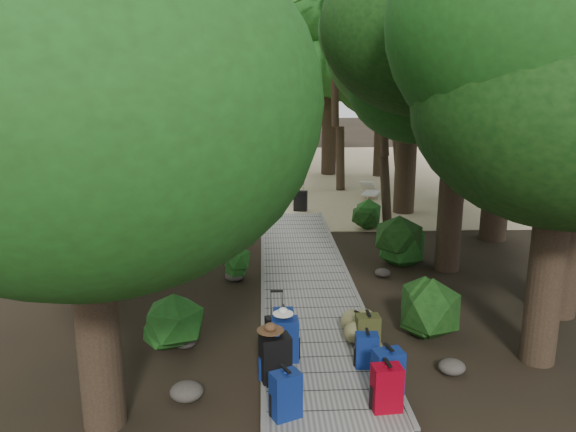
{
  "coord_description": "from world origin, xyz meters",
  "views": [
    {
      "loc": [
        -0.94,
        -11.11,
        4.36
      ],
      "look_at": [
        -0.3,
        2.95,
        1.0
      ],
      "focal_mm": 35.0,
      "sensor_mm": 36.0,
      "label": 1
    }
  ],
  "objects_px": {
    "backpack_left_b": "(275,356)",
    "backpack_right_c": "(367,348)",
    "backpack_left_a": "(286,392)",
    "backpack_left_c": "(285,337)",
    "suitcase_on_boardwalk": "(277,333)",
    "kayak": "(210,198)",
    "backpack_right_a": "(387,386)",
    "duffel_right_khaki": "(360,326)",
    "backpack_left_d": "(283,321)",
    "backpack_right_d": "(368,329)",
    "sun_lounger": "(371,190)",
    "lone_suitcase_on_sand": "(300,201)",
    "backpack_right_b": "(388,370)"
  },
  "relations": [
    {
      "from": "backpack_right_c",
      "to": "sun_lounger",
      "type": "bearing_deg",
      "value": 82.64
    },
    {
      "from": "backpack_left_a",
      "to": "backpack_left_d",
      "type": "distance_m",
      "value": 2.43
    },
    {
      "from": "backpack_left_c",
      "to": "lone_suitcase_on_sand",
      "type": "height_order",
      "value": "backpack_left_c"
    },
    {
      "from": "backpack_right_a",
      "to": "kayak",
      "type": "distance_m",
      "value": 14.43
    },
    {
      "from": "backpack_left_c",
      "to": "duffel_right_khaki",
      "type": "bearing_deg",
      "value": 28.56
    },
    {
      "from": "sun_lounger",
      "to": "backpack_right_d",
      "type": "bearing_deg",
      "value": -79.48
    },
    {
      "from": "backpack_left_b",
      "to": "backpack_right_c",
      "type": "xyz_separation_m",
      "value": [
        1.4,
        0.37,
        -0.1
      ]
    },
    {
      "from": "backpack_right_a",
      "to": "backpack_right_b",
      "type": "distance_m",
      "value": 0.38
    },
    {
      "from": "backpack_right_d",
      "to": "backpack_left_a",
      "type": "bearing_deg",
      "value": -127.84
    },
    {
      "from": "backpack_right_b",
      "to": "backpack_right_c",
      "type": "relative_size",
      "value": 1.24
    },
    {
      "from": "backpack_right_b",
      "to": "suitcase_on_boardwalk",
      "type": "height_order",
      "value": "backpack_right_b"
    },
    {
      "from": "suitcase_on_boardwalk",
      "to": "kayak",
      "type": "relative_size",
      "value": 0.2
    },
    {
      "from": "backpack_left_b",
      "to": "backpack_right_b",
      "type": "height_order",
      "value": "backpack_left_b"
    },
    {
      "from": "backpack_right_c",
      "to": "lone_suitcase_on_sand",
      "type": "xyz_separation_m",
      "value": [
        -0.26,
        11.14,
        -0.04
      ]
    },
    {
      "from": "backpack_left_a",
      "to": "backpack_left_c",
      "type": "xyz_separation_m",
      "value": [
        0.05,
        1.54,
        0.04
      ]
    },
    {
      "from": "backpack_right_b",
      "to": "duffel_right_khaki",
      "type": "height_order",
      "value": "backpack_right_b"
    },
    {
      "from": "lone_suitcase_on_sand",
      "to": "kayak",
      "type": "relative_size",
      "value": 0.25
    },
    {
      "from": "backpack_left_a",
      "to": "backpack_left_b",
      "type": "xyz_separation_m",
      "value": [
        -0.11,
        0.9,
        0.05
      ]
    },
    {
      "from": "backpack_left_a",
      "to": "kayak",
      "type": "relative_size",
      "value": 0.24
    },
    {
      "from": "backpack_right_c",
      "to": "duffel_right_khaki",
      "type": "relative_size",
      "value": 1.01
    },
    {
      "from": "duffel_right_khaki",
      "to": "sun_lounger",
      "type": "relative_size",
      "value": 0.34
    },
    {
      "from": "backpack_right_d",
      "to": "backpack_right_c",
      "type": "bearing_deg",
      "value": -103.36
    },
    {
      "from": "backpack_left_a",
      "to": "backpack_right_a",
      "type": "distance_m",
      "value": 1.34
    },
    {
      "from": "backpack_right_c",
      "to": "backpack_left_c",
      "type": "bearing_deg",
      "value": 171.76
    },
    {
      "from": "backpack_left_a",
      "to": "suitcase_on_boardwalk",
      "type": "distance_m",
      "value": 1.91
    },
    {
      "from": "backpack_left_c",
      "to": "kayak",
      "type": "height_order",
      "value": "backpack_left_c"
    },
    {
      "from": "backpack_left_a",
      "to": "backpack_right_b",
      "type": "xyz_separation_m",
      "value": [
        1.44,
        0.48,
        0.02
      ]
    },
    {
      "from": "backpack_right_c",
      "to": "backpack_left_b",
      "type": "bearing_deg",
      "value": -161.42
    },
    {
      "from": "backpack_right_a",
      "to": "duffel_right_khaki",
      "type": "distance_m",
      "value": 2.21
    },
    {
      "from": "backpack_left_a",
      "to": "sun_lounger",
      "type": "relative_size",
      "value": 0.41
    },
    {
      "from": "suitcase_on_boardwalk",
      "to": "backpack_right_a",
      "type": "bearing_deg",
      "value": -65.4
    },
    {
      "from": "backpack_left_d",
      "to": "duffel_right_khaki",
      "type": "height_order",
      "value": "backpack_left_d"
    },
    {
      "from": "suitcase_on_boardwalk",
      "to": "lone_suitcase_on_sand",
      "type": "relative_size",
      "value": 0.8
    },
    {
      "from": "backpack_right_a",
      "to": "suitcase_on_boardwalk",
      "type": "height_order",
      "value": "backpack_right_a"
    },
    {
      "from": "backpack_left_d",
      "to": "backpack_right_a",
      "type": "distance_m",
      "value": 2.65
    },
    {
      "from": "backpack_right_c",
      "to": "kayak",
      "type": "height_order",
      "value": "backpack_right_c"
    },
    {
      "from": "backpack_left_a",
      "to": "lone_suitcase_on_sand",
      "type": "height_order",
      "value": "backpack_left_a"
    },
    {
      "from": "backpack_left_b",
      "to": "backpack_right_a",
      "type": "relative_size",
      "value": 1.13
    },
    {
      "from": "backpack_left_c",
      "to": "backpack_left_d",
      "type": "xyz_separation_m",
      "value": [
        0.01,
        0.89,
        -0.12
      ]
    },
    {
      "from": "duffel_right_khaki",
      "to": "kayak",
      "type": "distance_m",
      "value": 12.31
    },
    {
      "from": "backpack_right_c",
      "to": "sun_lounger",
      "type": "xyz_separation_m",
      "value": [
        2.61,
        13.35,
        -0.12
      ]
    },
    {
      "from": "backpack_right_c",
      "to": "suitcase_on_boardwalk",
      "type": "distance_m",
      "value": 1.49
    },
    {
      "from": "backpack_left_a",
      "to": "backpack_right_b",
      "type": "height_order",
      "value": "backpack_right_b"
    },
    {
      "from": "backpack_right_d",
      "to": "suitcase_on_boardwalk",
      "type": "relative_size",
      "value": 1.04
    },
    {
      "from": "backpack_right_a",
      "to": "sun_lounger",
      "type": "distance_m",
      "value": 14.74
    },
    {
      "from": "backpack_right_a",
      "to": "backpack_right_d",
      "type": "height_order",
      "value": "backpack_right_a"
    },
    {
      "from": "backpack_left_b",
      "to": "backpack_right_d",
      "type": "relative_size",
      "value": 1.34
    },
    {
      "from": "backpack_right_b",
      "to": "sun_lounger",
      "type": "relative_size",
      "value": 0.43
    },
    {
      "from": "backpack_right_c",
      "to": "backpack_right_b",
      "type": "bearing_deg",
      "value": -76.02
    },
    {
      "from": "sun_lounger",
      "to": "backpack_left_a",
      "type": "bearing_deg",
      "value": -83.39
    }
  ]
}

